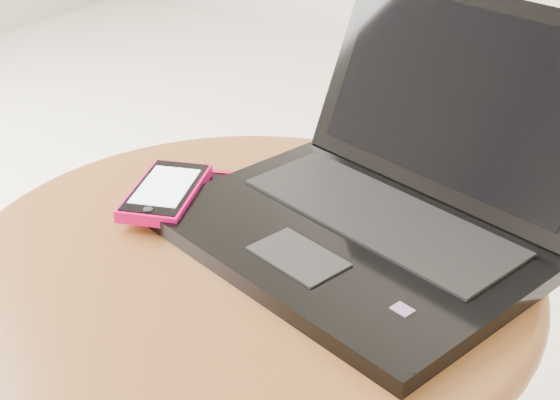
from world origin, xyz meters
The scene contains 4 objects.
table centered at (0.01, -0.02, 0.36)m, with size 0.58×0.58×0.46m.
laptop centered at (0.10, 0.08, 0.50)m, with size 0.43×0.42×0.22m.
phone_black centered at (-0.10, 0.04, 0.47)m, with size 0.09×0.13×0.01m.
phone_pink centered at (-0.12, 0.01, 0.48)m, with size 0.10×0.14×0.02m.
Camera 1 is at (0.38, -0.57, 0.89)m, focal length 50.73 mm.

